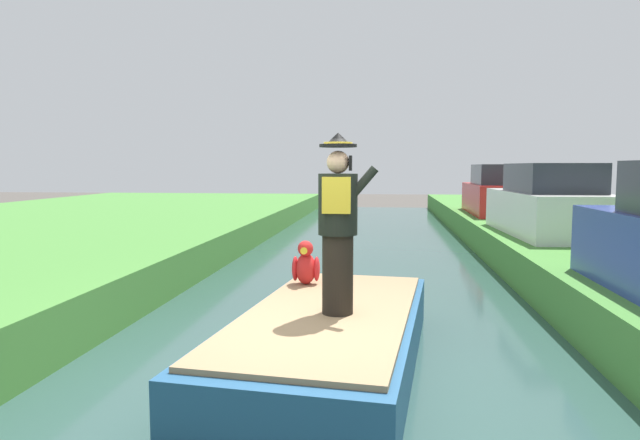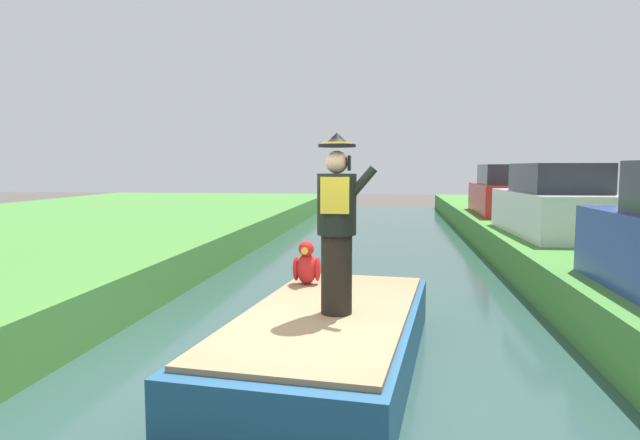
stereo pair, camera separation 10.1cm
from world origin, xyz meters
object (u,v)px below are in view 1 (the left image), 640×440
Objects in this scene: parrot_plush at (306,265)px; parked_car_red at (499,193)px; boat at (329,338)px; parked_car_white at (549,205)px; person_pirate at (338,224)px.

parked_car_red is (4.46, 10.46, 0.46)m from parrot_plush.
parrot_plush reaches higher than boat.
parked_car_white reaches higher than parrot_plush.
person_pirate is (0.10, -0.14, 1.23)m from boat.
parked_car_white is (4.46, 5.23, 0.46)m from parrot_plush.
parked_car_red is at bearing 76.39° from person_pirate.
person_pirate is at bearing -120.73° from parked_car_white.
parked_car_white reaches higher than boat.
parrot_plush is (-0.43, 1.24, 0.55)m from boat.
parked_car_white and parked_car_red have the same top height.
boat is at bearing 130.95° from person_pirate.
parked_car_white is at bearing 64.02° from person_pirate.
parked_car_red reaches higher than parrot_plush.
boat is 12.42m from parked_car_red.
parrot_plush is (-0.53, 1.38, -0.68)m from person_pirate.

